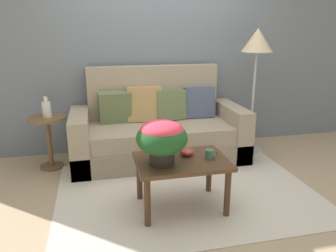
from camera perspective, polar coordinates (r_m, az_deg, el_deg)
ground_plane at (r=3.47m, az=2.76°, el=-10.66°), size 14.00×14.00×0.00m
wall_back at (r=4.41m, az=-1.85°, el=14.24°), size 6.40×0.12×2.81m
area_rug at (r=3.39m, az=3.19°, el=-11.28°), size 2.54×1.84×0.01m
couch at (r=4.11m, az=-1.75°, el=-0.86°), size 2.10×0.91×1.13m
coffee_table at (r=2.94m, az=2.37°, el=-7.20°), size 0.82×0.58×0.48m
side_table at (r=4.03m, az=-20.11°, el=-1.18°), size 0.42×0.42×0.62m
floor_lamp at (r=4.29m, az=15.21°, el=12.68°), size 0.38×0.38×1.59m
potted_plant at (r=2.73m, az=-1.08°, el=-2.02°), size 0.43×0.43×0.38m
coffee_mug at (r=2.93m, az=7.32°, el=-4.92°), size 0.12×0.08×0.09m
snack_bowl at (r=2.99m, az=3.27°, el=-4.50°), size 0.13×0.13×0.07m
table_vase at (r=3.97m, az=-20.42°, el=2.85°), size 0.10×0.10×0.23m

